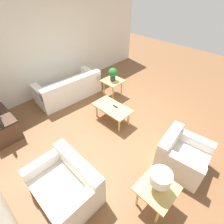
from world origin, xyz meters
name	(u,v)px	position (x,y,z in m)	size (l,w,h in m)	color
ground_plane	(128,126)	(0.00, 0.00, 0.00)	(14.00, 14.00, 0.00)	brown
wall_right	(55,47)	(3.06, 0.00, 1.35)	(0.12, 7.20, 2.70)	silver
sofa	(69,89)	(2.23, 0.25, 0.28)	(1.01, 2.03, 0.74)	white
armchair	(181,156)	(-1.53, 0.18, 0.30)	(0.97, 0.94, 0.74)	silver
loveseat	(66,186)	(-0.40, 2.15, 0.29)	(1.19, 0.88, 0.74)	silver
coffee_table	(112,109)	(0.46, 0.12, 0.39)	(1.03, 0.55, 0.45)	tan
side_table_plant	(113,82)	(1.31, -0.78, 0.48)	(0.58, 0.58, 0.55)	tan
side_table_lamp	(156,190)	(-1.60, 1.22, 0.48)	(0.58, 0.58, 0.55)	tan
tv_stand_chest	(0,124)	(2.06, 2.38, 0.29)	(1.06, 0.61, 0.55)	#4C3323
potted_plant	(113,73)	(1.31, -0.78, 0.78)	(0.28, 0.28, 0.40)	#333338
table_lamp	(160,179)	(-1.60, 1.22, 0.82)	(0.33, 0.33, 0.40)	#997F4C
remote_control	(115,106)	(0.41, 0.05, 0.46)	(0.16, 0.04, 0.02)	black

